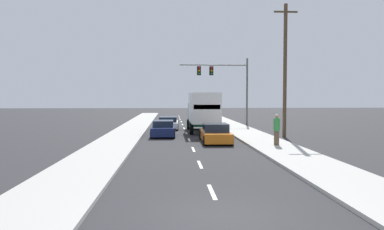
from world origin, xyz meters
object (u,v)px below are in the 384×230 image
utility_pole_mid (285,69)px  pedestrian_near_corner (277,130)px  car_white (168,123)px  traffic_signal_mast (220,77)px  car_navy (163,129)px  box_truck (203,110)px  car_orange (215,134)px

utility_pole_mid → pedestrian_near_corner: bearing=-111.4°
car_white → traffic_signal_mast: 8.67m
car_white → pedestrian_near_corner: 15.46m
car_white → car_navy: car_navy is taller
box_truck → pedestrian_near_corner: (3.68, -10.27, -0.88)m
car_white → pedestrian_near_corner: bearing=-64.1°
car_navy → pedestrian_near_corner: bearing=-44.3°
utility_pole_mid → pedestrian_near_corner: utility_pole_mid is taller
box_truck → car_orange: bearing=-88.3°
car_navy → pedestrian_near_corner: (7.10, -6.93, 0.52)m
box_truck → traffic_signal_mast: (2.59, 8.13, 3.34)m
traffic_signal_mast → utility_pole_mid: (3.32, -12.69, -0.09)m
utility_pole_mid → car_white: bearing=137.7°
box_truck → car_orange: size_ratio=1.76×
box_truck → car_orange: box_truck is taller
box_truck → pedestrian_near_corner: box_truck is taller
car_white → utility_pole_mid: (8.99, -8.19, 4.67)m
utility_pole_mid → box_truck: bearing=142.4°
utility_pole_mid → pedestrian_near_corner: size_ratio=5.34×
traffic_signal_mast → pedestrian_near_corner: (1.09, -18.39, -4.22)m
car_orange → utility_pole_mid: (5.69, 2.95, 4.64)m
car_navy → car_orange: 5.54m
car_navy → traffic_signal_mast: size_ratio=0.56×
car_white → utility_pole_mid: utility_pole_mid is taller
box_truck → pedestrian_near_corner: 10.94m
car_white → pedestrian_near_corner: size_ratio=2.45×
car_navy → utility_pole_mid: bearing=-7.5°
car_white → utility_pole_mid: 13.02m
car_orange → pedestrian_near_corner: 4.45m
box_truck → car_orange: 7.64m
utility_pole_mid → traffic_signal_mast: bearing=104.7°
traffic_signal_mast → car_navy: bearing=-117.7°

